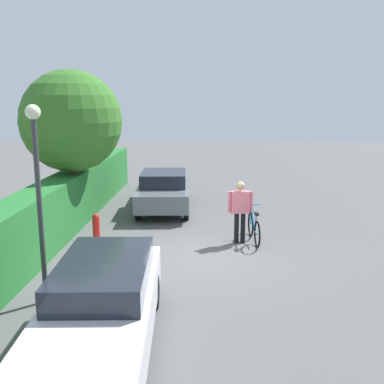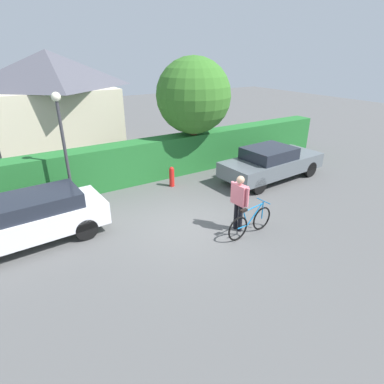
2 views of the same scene
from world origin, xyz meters
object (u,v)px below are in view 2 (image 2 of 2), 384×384
parked_car_near (22,220)px  street_lamp (63,136)px  fire_hydrant (172,176)px  tree_kerbside (194,96)px  bicycle (250,222)px  person_rider (239,199)px  parked_car_far (271,162)px

parked_car_near → street_lamp: size_ratio=1.21×
fire_hydrant → tree_kerbside: bearing=32.4°
bicycle → person_rider: (-0.13, 0.40, 0.62)m
parked_car_far → person_rider: person_rider is taller
tree_kerbside → person_rider: bearing=-107.7°
person_rider → parked_car_near: bearing=155.4°
person_rider → bicycle: bearing=-72.7°
tree_kerbside → parked_car_far: bearing=-49.5°
tree_kerbside → fire_hydrant: bearing=-147.6°
person_rider → street_lamp: bearing=133.5°
street_lamp → fire_hydrant: size_ratio=4.74×
parked_car_far → person_rider: size_ratio=2.68×
parked_car_near → person_rider: bearing=-24.6°
fire_hydrant → bicycle: bearing=-87.5°
bicycle → fire_hydrant: bicycle is taller
parked_car_far → tree_kerbside: tree_kerbside is taller
bicycle → person_rider: person_rider is taller
street_lamp → tree_kerbside: bearing=10.6°
parked_car_near → bicycle: parked_car_near is taller
parked_car_far → tree_kerbside: bearing=130.5°
street_lamp → tree_kerbside: size_ratio=0.80×
person_rider → tree_kerbside: bearing=72.3°
bicycle → tree_kerbside: bearing=74.7°
street_lamp → tree_kerbside: tree_kerbside is taller
parked_car_near → parked_car_far: (9.28, -0.01, -0.03)m
parked_car_near → parked_car_far: size_ratio=1.00×
street_lamp → parked_car_far: bearing=-11.4°
parked_car_near → street_lamp: street_lamp is taller
parked_car_near → parked_car_far: bearing=-0.1°
parked_car_far → bicycle: bearing=-141.8°
bicycle → street_lamp: size_ratio=0.45×
person_rider → tree_kerbside: size_ratio=0.36×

